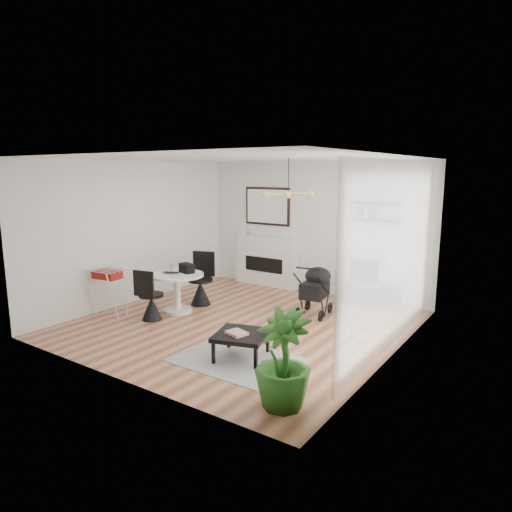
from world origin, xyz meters
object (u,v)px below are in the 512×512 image
Objects in this scene: crt_tv at (370,270)px; stroller at (315,292)px; fireplace at (266,255)px; drying_rack at (110,291)px; tv_console at (370,294)px; dining_table at (177,287)px; potted_plant at (283,360)px; coffee_table at (241,336)px.

crt_tv is 1.29m from stroller.
drying_rack is at bearing -107.71° from fireplace.
crt_tv is (-0.04, -0.00, 0.47)m from tv_console.
potted_plant is (3.31, -1.83, 0.08)m from dining_table.
stroller is at bearing 91.75° from coffee_table.
drying_rack is 0.77× the size of potted_plant.
stroller is (2.11, 1.28, -0.06)m from dining_table.
drying_rack is (-3.53, -3.22, 0.23)m from tv_console.
fireplace is 2.31× the size of stroller.
tv_console is 1.75× the size of crt_tv.
dining_table is 2.41m from coffee_table.
crt_tv is 3.60m from dining_table.
potted_plant reaches higher than crt_tv.
fireplace is at bearing 137.93° from stroller.
fireplace is 2.55× the size of coffee_table.
fireplace is at bearing 177.06° from crt_tv.
fireplace is 2.01× the size of potted_plant.
fireplace reaches higher than potted_plant.
drying_rack is (-3.49, -3.21, -0.23)m from crt_tv.
coffee_table is 0.79× the size of potted_plant.
potted_plant reaches higher than coffee_table.
dining_table is (-0.23, -2.54, -0.22)m from fireplace.
dining_table is 2.46m from stroller.
crt_tv reaches higher than dining_table.
tv_console is 0.47m from crt_tv.
drying_rack is at bearing 175.64° from coffee_table.
coffee_table is (3.01, -0.23, -0.12)m from drying_rack.
potted_plant reaches higher than tv_console.
fireplace reaches higher than drying_rack.
tv_console is at bearing 54.64° from stroller.
dining_table is at bearing 37.78° from drying_rack.
potted_plant reaches higher than dining_table.
crt_tv reaches higher than stroller.
stroller reaches higher than tv_console.
crt_tv is 0.72× the size of coffee_table.
dining_table is at bearing -138.12° from tv_console.
drying_rack is 4.27m from potted_plant.
drying_rack is at bearing -137.63° from tv_console.
coffee_table is (-0.48, -3.44, -0.35)m from crt_tv.
crt_tv is at bearing -2.94° from fireplace.
coffee_table is (2.18, -1.03, -0.14)m from dining_table.
crt_tv is at bearing 36.50° from drying_rack.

